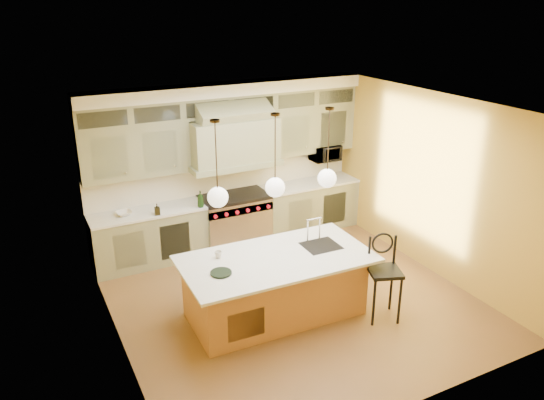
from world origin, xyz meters
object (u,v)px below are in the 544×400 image
kitchen_island (275,285)px  microwave (325,153)px  range (235,220)px  counter_stool (384,272)px

kitchen_island → microwave: microwave is taller
range → kitchen_island: bearing=-99.6°
range → microwave: microwave is taller
kitchen_island → counter_stool: 1.51m
range → counter_stool: bearing=-73.5°
range → microwave: 2.18m
range → kitchen_island: (-0.39, -2.34, -0.01)m
kitchen_island → counter_stool: kitchen_island is taller
counter_stool → microwave: microwave is taller
range → counter_stool: (0.91, -3.07, 0.22)m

